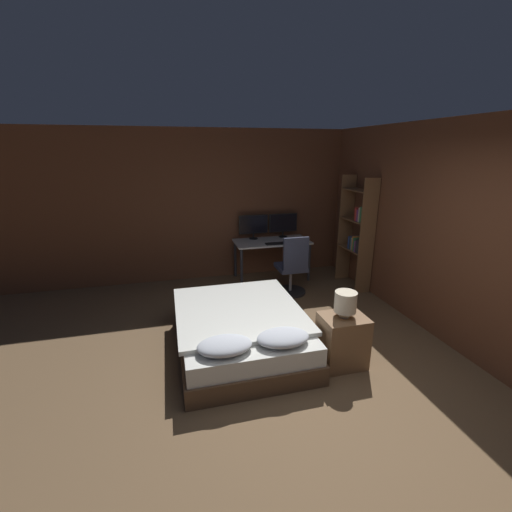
# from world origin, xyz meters

# --- Properties ---
(ground_plane) EXTENTS (20.00, 20.00, 0.00)m
(ground_plane) POSITION_xyz_m (0.00, 0.00, 0.00)
(ground_plane) COLOR brown
(wall_back) EXTENTS (12.00, 0.06, 2.70)m
(wall_back) POSITION_xyz_m (0.00, 3.80, 1.35)
(wall_back) COLOR brown
(wall_back) RESTS_ON ground_plane
(wall_side_right) EXTENTS (0.06, 12.00, 2.70)m
(wall_side_right) POSITION_xyz_m (2.03, 1.50, 1.35)
(wall_side_right) COLOR brown
(wall_side_right) RESTS_ON ground_plane
(bed) EXTENTS (1.50, 1.91, 0.56)m
(bed) POSITION_xyz_m (-0.52, 1.21, 0.24)
(bed) COLOR brown
(bed) RESTS_ON ground_plane
(nightstand) EXTENTS (0.49, 0.41, 0.59)m
(nightstand) POSITION_xyz_m (0.51, 0.60, 0.30)
(nightstand) COLOR brown
(nightstand) RESTS_ON ground_plane
(bedside_lamp) EXTENTS (0.24, 0.24, 0.29)m
(bedside_lamp) POSITION_xyz_m (0.51, 0.60, 0.77)
(bedside_lamp) COLOR gray
(bedside_lamp) RESTS_ON nightstand
(desk) EXTENTS (1.37, 0.67, 0.73)m
(desk) POSITION_xyz_m (0.55, 3.40, 0.64)
(desk) COLOR beige
(desk) RESTS_ON ground_plane
(monitor_left) EXTENTS (0.55, 0.16, 0.45)m
(monitor_left) POSITION_xyz_m (0.25, 3.63, 0.99)
(monitor_left) COLOR black
(monitor_left) RESTS_ON desk
(monitor_right) EXTENTS (0.55, 0.16, 0.45)m
(monitor_right) POSITION_xyz_m (0.84, 3.63, 0.99)
(monitor_right) COLOR black
(monitor_right) RESTS_ON desk
(keyboard) EXTENTS (0.37, 0.13, 0.02)m
(keyboard) POSITION_xyz_m (0.55, 3.17, 0.74)
(keyboard) COLOR black
(keyboard) RESTS_ON desk
(computer_mouse) EXTENTS (0.07, 0.05, 0.04)m
(computer_mouse) POSITION_xyz_m (0.82, 3.17, 0.75)
(computer_mouse) COLOR black
(computer_mouse) RESTS_ON desk
(office_chair) EXTENTS (0.52, 0.52, 1.02)m
(office_chair) POSITION_xyz_m (0.66, 2.61, 0.41)
(office_chair) COLOR black
(office_chair) RESTS_ON ground_plane
(bookshelf) EXTENTS (0.28, 0.74, 1.92)m
(bookshelf) POSITION_xyz_m (1.84, 2.65, 1.02)
(bookshelf) COLOR brown
(bookshelf) RESTS_ON ground_plane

